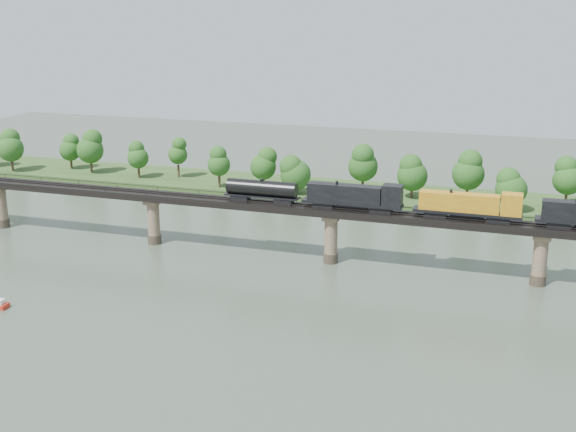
% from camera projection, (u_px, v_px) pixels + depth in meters
% --- Properties ---
extents(ground, '(400.00, 400.00, 0.00)m').
position_uv_depth(ground, '(284.00, 320.00, 119.43)').
color(ground, '#364435').
rests_on(ground, ground).
extents(far_bank, '(300.00, 24.00, 1.60)m').
position_uv_depth(far_bank, '(382.00, 195.00, 196.88)').
color(far_bank, '#29471C').
rests_on(far_bank, ground).
extents(bridge, '(236.00, 30.00, 11.50)m').
position_uv_depth(bridge, '(331.00, 237.00, 145.33)').
color(bridge, '#473A2D').
rests_on(bridge, ground).
extents(bridge_superstructure, '(220.00, 4.90, 0.75)m').
position_uv_depth(bridge_superstructure, '(331.00, 206.00, 143.59)').
color(bridge_superstructure, black).
rests_on(bridge_superstructure, bridge).
extents(far_treeline, '(289.06, 17.54, 13.60)m').
position_uv_depth(far_treeline, '(350.00, 167.00, 193.02)').
color(far_treeline, '#382619').
rests_on(far_treeline, far_bank).
extents(freight_train, '(81.05, 3.16, 5.58)m').
position_uv_depth(freight_train, '(429.00, 203.00, 137.24)').
color(freight_train, black).
rests_on(freight_train, bridge).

